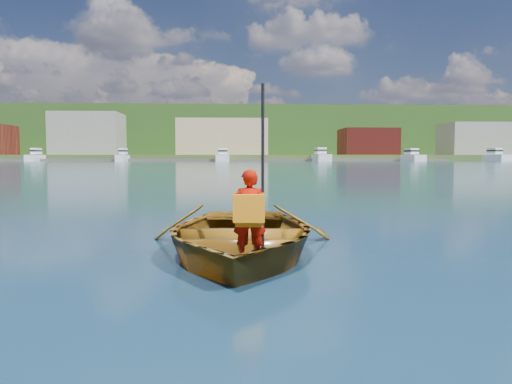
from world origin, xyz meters
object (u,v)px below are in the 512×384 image
child_paddler (249,214)px  marina_yachts (301,157)px  dock (228,160)px  rowboat (239,235)px

child_paddler → marina_yachts: 144.91m
marina_yachts → dock: bearing=167.9°
child_paddler → marina_yachts: marina_yachts is taller
child_paddler → marina_yachts: size_ratio=0.01×
child_paddler → marina_yachts: (20.06, 143.51, 0.81)m
dock → marina_yachts: marina_yachts is taller
rowboat → marina_yachts: (20.17, 142.60, 1.19)m
rowboat → marina_yachts: 144.03m
dock → marina_yachts: bearing=-12.1°
child_paddler → dock: 148.21m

